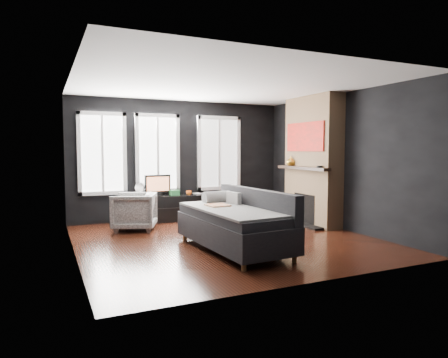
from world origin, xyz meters
name	(u,v)px	position (x,y,z in m)	size (l,w,h in m)	color
floor	(226,240)	(0.00, 0.00, 0.00)	(5.00, 5.00, 0.00)	black
ceiling	(226,85)	(0.00, 0.00, 2.70)	(5.00, 5.00, 0.00)	white
wall_back	(181,160)	(0.00, 2.50, 1.35)	(5.00, 0.02, 2.70)	black
wall_left	(73,166)	(-2.50, 0.00, 1.35)	(0.02, 5.00, 2.70)	black
wall_right	(339,161)	(2.50, 0.00, 1.35)	(0.02, 5.00, 2.70)	black
windows	(162,114)	(-0.45, 2.46, 2.38)	(4.00, 0.16, 1.76)	white
fireplace	(313,161)	(2.30, 0.60, 1.35)	(0.70, 1.62, 2.70)	#93724C
sofa	(234,220)	(-0.20, -0.72, 0.48)	(1.12, 2.24, 0.96)	#252628
stripe_pillow	(234,202)	(0.02, -0.27, 0.69)	(0.08, 0.35, 0.35)	gray
armchair	(134,210)	(-1.29, 1.52, 0.41)	(0.79, 0.74, 0.81)	silver
media_console	(169,208)	(-0.36, 2.24, 0.29)	(1.66, 0.52, 0.57)	black
monitor	(158,184)	(-0.62, 2.25, 0.83)	(0.58, 0.13, 0.52)	black
desk_fan	(140,189)	(-1.00, 2.34, 0.72)	(0.21, 0.21, 0.30)	#999999
mug	(189,192)	(0.06, 2.10, 0.63)	(0.12, 0.10, 0.12)	#E15B14
book	(195,189)	(0.24, 2.23, 0.68)	(0.15, 0.02, 0.21)	beige
storage_box	(174,193)	(-0.25, 2.19, 0.63)	(0.20, 0.13, 0.11)	#2D7C3D
mantel_vase	(291,161)	(2.05, 1.05, 1.33)	(0.20, 0.21, 0.20)	gold
mantel_clock	(319,167)	(2.05, 0.05, 1.25)	(0.11, 0.11, 0.04)	black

